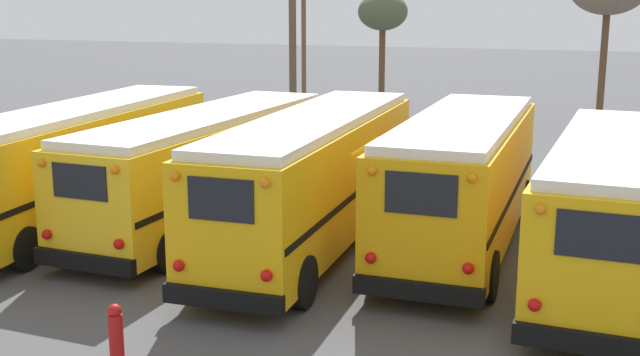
# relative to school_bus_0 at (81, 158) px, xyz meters

# --- Properties ---
(ground_plane) EXTENTS (160.00, 160.00, 0.00)m
(ground_plane) POSITION_rel_school_bus_0_xyz_m (6.71, 0.28, -1.69)
(ground_plane) COLOR #4C4C4F
(school_bus_0) EXTENTS (2.98, 11.06, 3.10)m
(school_bus_0) POSITION_rel_school_bus_0_xyz_m (0.00, 0.00, 0.00)
(school_bus_0) COLOR yellow
(school_bus_0) RESTS_ON ground
(school_bus_1) EXTENTS (2.95, 10.66, 2.96)m
(school_bus_1) POSITION_rel_school_bus_0_xyz_m (3.35, 0.86, -0.07)
(school_bus_1) COLOR yellow
(school_bus_1) RESTS_ON ground
(school_bus_2) EXTENTS (2.64, 10.72, 3.19)m
(school_bus_2) POSITION_rel_school_bus_0_xyz_m (6.71, -0.12, 0.05)
(school_bus_2) COLOR #EAAA0F
(school_bus_2) RESTS_ON ground
(school_bus_3) EXTENTS (2.59, 9.39, 3.18)m
(school_bus_3) POSITION_rel_school_bus_0_xyz_m (10.06, 0.85, 0.05)
(school_bus_3) COLOR #E5A00C
(school_bus_3) RESTS_ON ground
(school_bus_4) EXTENTS (2.93, 9.65, 3.06)m
(school_bus_4) POSITION_rel_school_bus_0_xyz_m (13.41, -0.43, -0.02)
(school_bus_4) COLOR #EAAA0F
(school_bus_4) RESTS_ON ground
(utility_pole) EXTENTS (1.80, 0.30, 7.52)m
(utility_pole) POSITION_rel_school_bus_0_xyz_m (0.88, 13.34, 2.21)
(utility_pole) COLOR brown
(utility_pole) RESTS_ON ground
(bare_tree_1) EXTENTS (2.51, 2.51, 6.17)m
(bare_tree_1) POSITION_rel_school_bus_0_xyz_m (2.33, 22.10, 3.43)
(bare_tree_1) COLOR brown
(bare_tree_1) RESTS_ON ground
(fire_hydrant) EXTENTS (0.24, 0.24, 1.03)m
(fire_hydrant) POSITION_rel_school_bus_0_xyz_m (5.84, -7.32, -1.17)
(fire_hydrant) COLOR #B21414
(fire_hydrant) RESTS_ON ground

